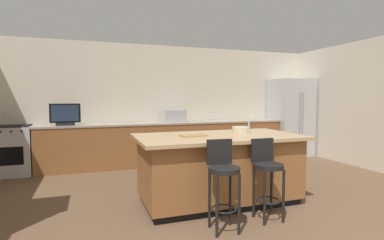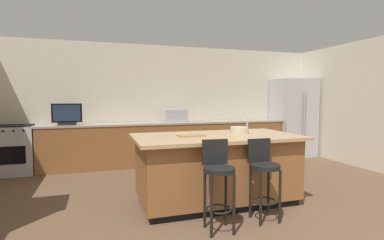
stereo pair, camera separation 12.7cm
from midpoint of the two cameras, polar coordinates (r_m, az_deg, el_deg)
The scene contains 13 objects.
wall_back at distance 6.82m, azimuth -5.09°, elevation 3.17°, with size 7.59×0.12×2.61m, color beige.
counter_back at distance 6.50m, azimuth -5.00°, elevation -4.40°, with size 5.30×0.62×0.91m.
kitchen_island at distance 4.12m, azimuth 4.26°, elevation -9.19°, with size 2.24×1.20×0.93m.
refrigerator at distance 7.76m, azimuth 18.04°, elevation 0.46°, with size 0.92×0.81×1.89m.
range_oven at distance 6.46m, azimuth -32.06°, elevation -5.03°, with size 0.73×0.63×0.93m.
microwave at distance 6.47m, azimuth -4.14°, elevation 0.84°, with size 0.48×0.36×0.28m, color #B7BABF.
tv_monitor at distance 6.21m, azimuth -23.86°, elevation 0.85°, with size 0.56×0.16×0.42m.
sink_faucet_back at distance 6.55m, azimuth -4.74°, elevation 0.71°, with size 0.02×0.02×0.24m, color #B2B2B7.
sink_faucet_island at distance 4.24m, azimuth 10.10°, elevation -1.16°, with size 0.02×0.02×0.22m, color #B2B2B7.
bar_stool_left at distance 3.24m, azimuth 4.87°, elevation -10.86°, with size 0.34×0.35×0.98m.
bar_stool_right at distance 3.61m, azimuth 13.32°, elevation -9.75°, with size 0.34×0.34×0.95m.
fruit_bowl at distance 4.33m, azimuth 8.60°, elevation -1.91°, with size 0.26×0.26×0.09m, color beige.
cutting_board at distance 3.93m, azimuth -0.55°, elevation -3.01°, with size 0.35×0.21×0.02m, color #A87F51.
Camera 1 is at (-1.74, -1.50, 1.43)m, focal length 27.58 mm.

